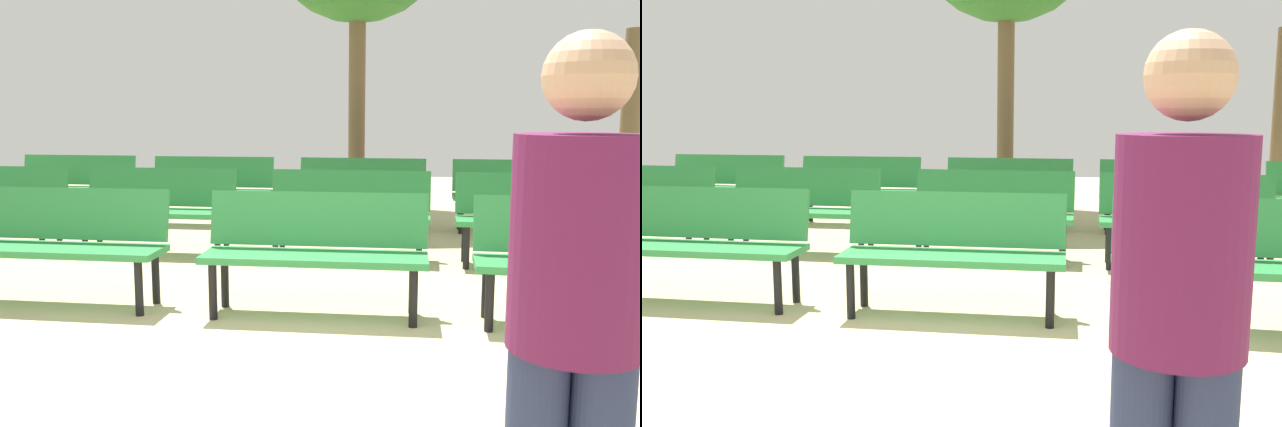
# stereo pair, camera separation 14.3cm
# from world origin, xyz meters

# --- Properties ---
(ground_plane) EXTENTS (24.28, 24.28, 0.00)m
(ground_plane) POSITION_xyz_m (0.00, 0.00, 0.00)
(ground_plane) COLOR #CCB789
(bench_r0_c1) EXTENTS (1.62, 0.55, 0.87)m
(bench_r0_c1) POSITION_xyz_m (-1.86, 1.65, 0.50)
(bench_r0_c1) COLOR #2D8442
(bench_r0_c1) RESTS_ON ground_plane
(bench_r0_c2) EXTENTS (1.61, 0.53, 0.87)m
(bench_r0_c2) POSITION_xyz_m (0.09, 1.57, 0.50)
(bench_r0_c2) COLOR #2D8442
(bench_r0_c2) RESTS_ON ground_plane
(bench_r0_c3) EXTENTS (1.63, 0.59, 0.87)m
(bench_r0_c3) POSITION_xyz_m (2.00, 1.45, 0.50)
(bench_r0_c3) COLOR #2D8442
(bench_r0_c3) RESTS_ON ground_plane
(bench_r1_c0) EXTENTS (1.63, 0.60, 0.87)m
(bench_r1_c0) POSITION_xyz_m (-3.60, 3.61, 0.50)
(bench_r1_c0) COLOR #2D8442
(bench_r1_c0) RESTS_ON ground_plane
(bench_r1_c1) EXTENTS (1.62, 0.55, 0.87)m
(bench_r1_c1) POSITION_xyz_m (-1.76, 3.54, 0.50)
(bench_r1_c1) COLOR #2D8442
(bench_r1_c1) RESTS_ON ground_plane
(bench_r1_c2) EXTENTS (1.63, 0.58, 0.87)m
(bench_r1_c2) POSITION_xyz_m (0.23, 3.46, 0.50)
(bench_r1_c2) COLOR #2D8442
(bench_r1_c2) RESTS_ON ground_plane
(bench_r1_c3) EXTENTS (1.63, 0.58, 0.87)m
(bench_r1_c3) POSITION_xyz_m (2.06, 3.28, 0.50)
(bench_r1_c3) COLOR #2D8442
(bench_r1_c3) RESTS_ON ground_plane
(bench_r2_c0) EXTENTS (1.62, 0.57, 0.87)m
(bench_r2_c0) POSITION_xyz_m (-3.58, 5.49, 0.50)
(bench_r2_c0) COLOR #2D8442
(bench_r2_c0) RESTS_ON ground_plane
(bench_r2_c1) EXTENTS (1.61, 0.53, 0.87)m
(bench_r2_c1) POSITION_xyz_m (-1.67, 5.36, 0.50)
(bench_r2_c1) COLOR #2D8442
(bench_r2_c1) RESTS_ON ground_plane
(bench_r2_c2) EXTENTS (1.63, 0.59, 0.87)m
(bench_r2_c2) POSITION_xyz_m (0.28, 5.27, 0.50)
(bench_r2_c2) COLOR #2D8442
(bench_r2_c2) RESTS_ON ground_plane
(bench_r2_c3) EXTENTS (1.62, 0.56, 0.87)m
(bench_r2_c3) POSITION_xyz_m (2.21, 5.15, 0.50)
(bench_r2_c3) COLOR #2D8442
(bench_r2_c3) RESTS_ON ground_plane
(tree_0) EXTENTS (0.28, 0.28, 2.65)m
(tree_0) POSITION_xyz_m (4.16, 7.20, 1.32)
(tree_0) COLOR brown
(tree_0) RESTS_ON ground_plane
(visitor_with_backpack) EXTENTS (0.40, 0.57, 1.65)m
(visitor_with_backpack) POSITION_xyz_m (1.07, -1.40, 0.94)
(visitor_with_backpack) COLOR navy
(visitor_with_backpack) RESTS_ON ground_plane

